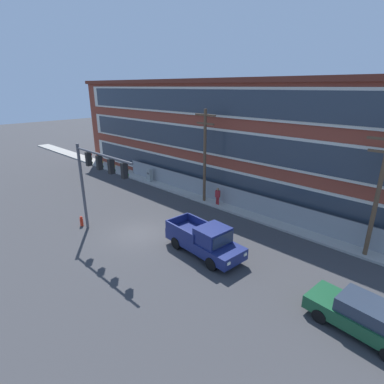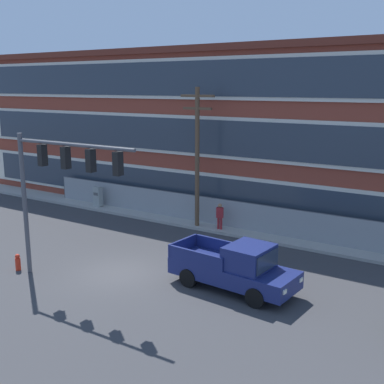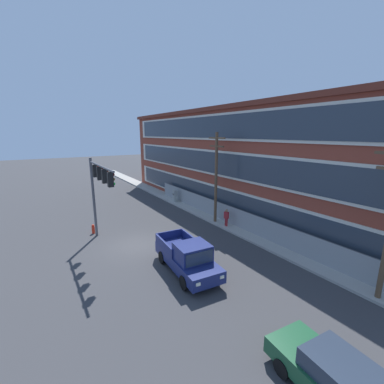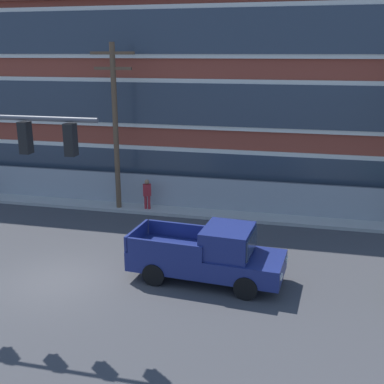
% 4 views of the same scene
% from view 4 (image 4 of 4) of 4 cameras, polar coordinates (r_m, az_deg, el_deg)
% --- Properties ---
extents(ground_plane, '(160.00, 160.00, 0.00)m').
position_cam_4_polar(ground_plane, '(18.00, -15.64, -10.03)').
color(ground_plane, '#38383A').
extents(sidewalk_building_side, '(80.00, 1.92, 0.16)m').
position_cam_4_polar(sidewalk_building_side, '(25.13, -6.43, -1.72)').
color(sidewalk_building_side, '#9E9B93').
rests_on(sidewalk_building_side, ground).
extents(brick_mill_building, '(39.44, 10.00, 10.67)m').
position_cam_4_polar(brick_mill_building, '(30.58, -9.48, 11.45)').
color(brick_mill_building, brown).
rests_on(brick_mill_building, ground).
extents(chain_link_fence, '(31.24, 0.06, 1.78)m').
position_cam_4_polar(chain_link_fence, '(24.41, -0.44, -0.13)').
color(chain_link_fence, gray).
rests_on(chain_link_fence, ground).
extents(pickup_truck_navy, '(5.56, 2.43, 2.05)m').
position_cam_4_polar(pickup_truck_navy, '(16.96, 2.16, -7.49)').
color(pickup_truck_navy, navy).
rests_on(pickup_truck_navy, ground).
extents(utility_pole_near_corner, '(2.19, 0.26, 8.25)m').
position_cam_4_polar(utility_pole_near_corner, '(23.93, -9.08, 8.24)').
color(utility_pole_near_corner, brown).
rests_on(utility_pole_near_corner, ground).
extents(pedestrian_near_cabinet, '(0.46, 0.37, 1.69)m').
position_cam_4_polar(pedestrian_near_cabinet, '(24.24, -5.34, -0.15)').
color(pedestrian_near_cabinet, maroon).
rests_on(pedestrian_near_cabinet, ground).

